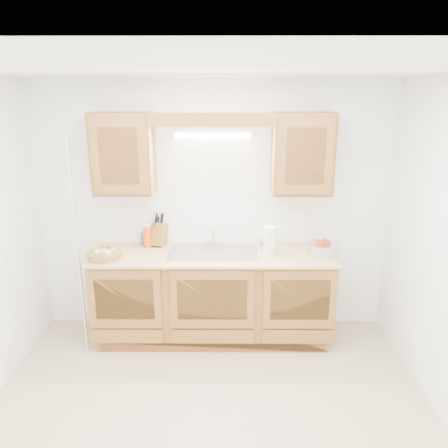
{
  "coord_description": "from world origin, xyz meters",
  "views": [
    {
      "loc": [
        0.12,
        -2.72,
        2.36
      ],
      "look_at": [
        0.11,
        0.85,
        1.29
      ],
      "focal_mm": 35.0,
      "sensor_mm": 36.0,
      "label": 1
    }
  ],
  "objects_px": {
    "fruit_basket": "(104,253)",
    "apple_bowl": "(322,248)",
    "paper_towel": "(270,240)",
    "knife_block": "(159,234)"
  },
  "relations": [
    {
      "from": "fruit_basket",
      "to": "paper_towel",
      "type": "height_order",
      "value": "paper_towel"
    },
    {
      "from": "fruit_basket",
      "to": "apple_bowl",
      "type": "bearing_deg",
      "value": 2.99
    },
    {
      "from": "knife_block",
      "to": "paper_towel",
      "type": "relative_size",
      "value": 1.08
    },
    {
      "from": "knife_block",
      "to": "apple_bowl",
      "type": "relative_size",
      "value": 0.92
    },
    {
      "from": "fruit_basket",
      "to": "apple_bowl",
      "type": "distance_m",
      "value": 2.04
    },
    {
      "from": "knife_block",
      "to": "apple_bowl",
      "type": "xyz_separation_m",
      "value": [
        1.57,
        -0.25,
        -0.06
      ]
    },
    {
      "from": "knife_block",
      "to": "fruit_basket",
      "type": "bearing_deg",
      "value": -122.8
    },
    {
      "from": "paper_towel",
      "to": "knife_block",
      "type": "bearing_deg",
      "value": 168.49
    },
    {
      "from": "paper_towel",
      "to": "fruit_basket",
      "type": "bearing_deg",
      "value": -174.83
    },
    {
      "from": "fruit_basket",
      "to": "knife_block",
      "type": "relative_size",
      "value": 1.07
    }
  ]
}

